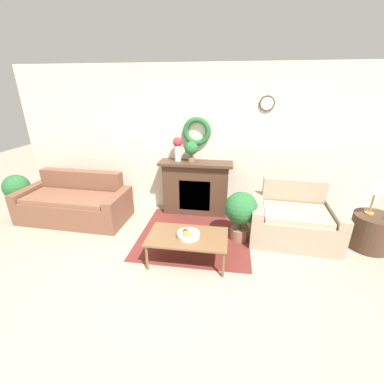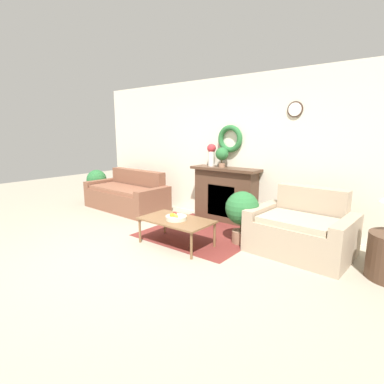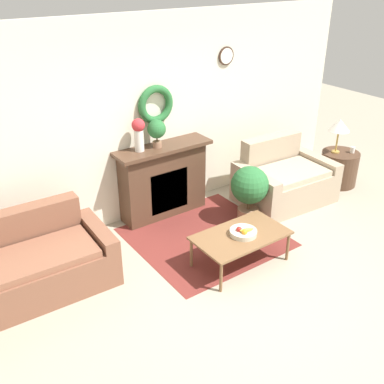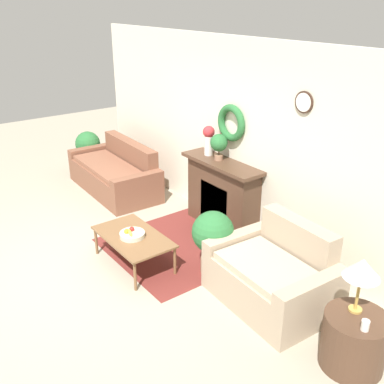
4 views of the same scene
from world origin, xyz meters
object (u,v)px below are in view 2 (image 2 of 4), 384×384
at_px(fireplace, 225,194).
at_px(coffee_table, 176,221).
at_px(potted_plant_on_mantel, 222,155).
at_px(potted_plant_floor_by_loveseat, 242,211).
at_px(vase_on_mantel_left, 211,153).
at_px(loveseat_right, 301,231).
at_px(potted_plant_floor_by_couch, 97,182).
at_px(fruit_bowl, 176,217).
at_px(couch_left, 127,196).

height_order(fireplace, coffee_table, fireplace).
bearing_deg(potted_plant_on_mantel, potted_plant_floor_by_loveseat, -42.46).
height_order(fireplace, potted_plant_floor_by_loveseat, fireplace).
bearing_deg(vase_on_mantel_left, loveseat_right, -18.60).
bearing_deg(coffee_table, vase_on_mantel_left, 105.73).
height_order(loveseat_right, potted_plant_floor_by_couch, loveseat_right).
distance_m(fireplace, potted_plant_floor_by_loveseat, 1.20).
bearing_deg(potted_plant_floor_by_couch, coffee_table, -16.13).
bearing_deg(fireplace, fruit_bowl, -85.91).
bearing_deg(coffee_table, loveseat_right, 28.62).
height_order(loveseat_right, potted_plant_floor_by_loveseat, loveseat_right).
distance_m(fireplace, coffee_table, 1.55).
relative_size(fireplace, potted_plant_on_mantel, 3.63).
bearing_deg(potted_plant_floor_by_couch, vase_on_mantel_left, 10.11).
relative_size(couch_left, potted_plant_on_mantel, 5.29).
bearing_deg(couch_left, vase_on_mantel_left, 19.81).
height_order(couch_left, fruit_bowl, couch_left).
height_order(loveseat_right, coffee_table, loveseat_right).
bearing_deg(vase_on_mantel_left, couch_left, -162.14).
xyz_separation_m(fruit_bowl, potted_plant_floor_by_loveseat, (0.72, 0.71, 0.07)).
xyz_separation_m(fireplace, fruit_bowl, (0.11, -1.56, -0.08)).
bearing_deg(couch_left, potted_plant_floor_by_loveseat, -3.11).
bearing_deg(coffee_table, potted_plant_on_mantel, 96.81).
relative_size(loveseat_right, potted_plant_on_mantel, 3.72).
xyz_separation_m(loveseat_right, potted_plant_floor_by_loveseat, (-0.85, -0.18, 0.18)).
distance_m(loveseat_right, vase_on_mantel_left, 2.35).
relative_size(potted_plant_on_mantel, potted_plant_floor_by_couch, 0.48).
bearing_deg(potted_plant_on_mantel, fireplace, 9.76).
relative_size(fireplace, vase_on_mantel_left, 3.13).
distance_m(loveseat_right, potted_plant_on_mantel, 2.12).
relative_size(couch_left, potted_plant_floor_by_loveseat, 2.44).
relative_size(coffee_table, potted_plant_on_mantel, 2.93).
relative_size(fireplace, couch_left, 0.69).
height_order(couch_left, vase_on_mantel_left, vase_on_mantel_left).
distance_m(fireplace, potted_plant_floor_by_couch, 3.42).
bearing_deg(loveseat_right, potted_plant_floor_by_loveseat, -164.60).
xyz_separation_m(loveseat_right, fruit_bowl, (-1.58, -0.89, 0.12)).
relative_size(potted_plant_on_mantel, potted_plant_floor_by_loveseat, 0.46).
bearing_deg(potted_plant_floor_by_couch, loveseat_right, -1.57).
height_order(loveseat_right, potted_plant_on_mantel, potted_plant_on_mantel).
distance_m(vase_on_mantel_left, potted_plant_on_mantel, 0.25).
relative_size(fruit_bowl, potted_plant_floor_by_loveseat, 0.39).
bearing_deg(loveseat_right, potted_plant_floor_by_couch, -178.08).
relative_size(couch_left, fruit_bowl, 6.26).
height_order(fireplace, loveseat_right, fireplace).
bearing_deg(potted_plant_floor_by_couch, potted_plant_on_mantel, 9.01).
relative_size(couch_left, coffee_table, 1.80).
bearing_deg(vase_on_mantel_left, coffee_table, -74.27).
xyz_separation_m(couch_left, coffee_table, (2.28, -0.95, 0.07)).
distance_m(couch_left, loveseat_right, 3.87).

